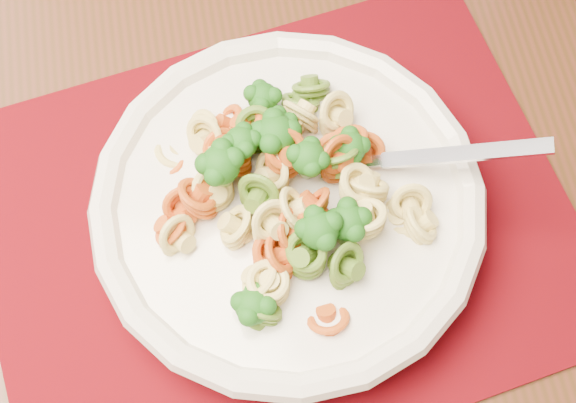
{
  "coord_description": "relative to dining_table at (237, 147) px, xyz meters",
  "views": [
    {
      "loc": [
        0.53,
        -0.5,
        1.24
      ],
      "look_at": [
        0.54,
        -0.29,
        0.74
      ],
      "focal_mm": 50.0,
      "sensor_mm": 36.0,
      "label": 1
    }
  ],
  "objects": [
    {
      "name": "pasta_broccoli_heap",
      "position": [
        0.04,
        -0.11,
        0.13
      ],
      "size": [
        0.23,
        0.23,
        0.06
      ],
      "primitive_type": null,
      "color": "#E8D872",
      "rests_on": "pasta_bowl"
    },
    {
      "name": "dining_table",
      "position": [
        0.0,
        0.0,
        0.0
      ],
      "size": [
        1.66,
        1.17,
        0.7
      ],
      "rotation": [
        0.0,
        0.0,
        0.11
      ],
      "color": "#482214",
      "rests_on": "ground"
    },
    {
      "name": "placemat",
      "position": [
        0.03,
        -0.11,
        0.08
      ],
      "size": [
        0.49,
        0.42,
        0.0
      ],
      "primitive_type": "cube",
      "rotation": [
        0.0,
        0.0,
        0.28
      ],
      "color": "#510304",
      "rests_on": "dining_table"
    },
    {
      "name": "pasta_bowl",
      "position": [
        0.04,
        -0.11,
        0.11
      ],
      "size": [
        0.27,
        0.27,
        0.05
      ],
      "color": "white",
      "rests_on": "placemat"
    },
    {
      "name": "fork",
      "position": [
        0.08,
        -0.08,
        0.13
      ],
      "size": [
        0.18,
        0.05,
        0.08
      ],
      "primitive_type": null,
      "rotation": [
        0.0,
        -0.35,
        -0.13
      ],
      "color": "silver",
      "rests_on": "pasta_bowl"
    }
  ]
}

